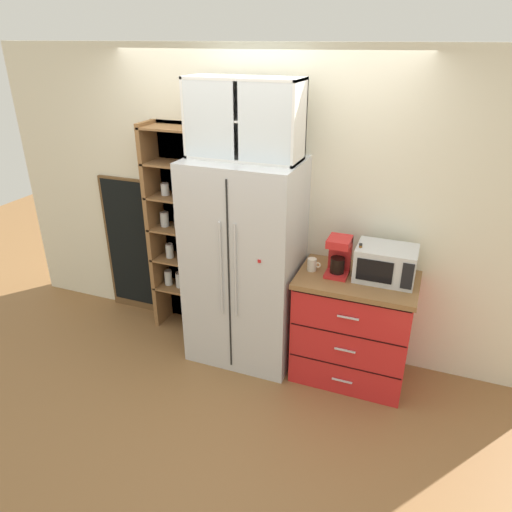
# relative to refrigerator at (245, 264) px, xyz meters

# --- Properties ---
(ground_plane) EXTENTS (10.75, 10.75, 0.00)m
(ground_plane) POSITION_rel_refrigerator_xyz_m (-0.00, -0.03, -0.87)
(ground_plane) COLOR olive
(wall_back_cream) EXTENTS (5.05, 0.10, 2.55)m
(wall_back_cream) POSITION_rel_refrigerator_xyz_m (-0.00, 0.37, 0.40)
(wall_back_cream) COLOR silver
(wall_back_cream) RESTS_ON ground
(refrigerator) EXTENTS (0.89, 0.66, 1.75)m
(refrigerator) POSITION_rel_refrigerator_xyz_m (0.00, 0.00, 0.00)
(refrigerator) COLOR silver
(refrigerator) RESTS_ON ground
(pantry_shelf_column) EXTENTS (0.54, 0.31, 1.94)m
(pantry_shelf_column) POSITION_rel_refrigerator_xyz_m (-0.74, 0.24, 0.11)
(pantry_shelf_column) COLOR brown
(pantry_shelf_column) RESTS_ON ground
(counter_cabinet) EXTENTS (0.91, 0.61, 0.91)m
(counter_cabinet) POSITION_rel_refrigerator_xyz_m (0.93, 0.03, -0.42)
(counter_cabinet) COLOR red
(counter_cabinet) RESTS_ON ground
(microwave) EXTENTS (0.44, 0.33, 0.26)m
(microwave) POSITION_rel_refrigerator_xyz_m (1.12, 0.07, 0.17)
(microwave) COLOR silver
(microwave) RESTS_ON counter_cabinet
(coffee_maker) EXTENTS (0.17, 0.20, 0.31)m
(coffee_maker) POSITION_rel_refrigerator_xyz_m (0.77, 0.03, 0.19)
(coffee_maker) COLOR red
(coffee_maker) RESTS_ON counter_cabinet
(mug_cream) EXTENTS (0.11, 0.07, 0.10)m
(mug_cream) POSITION_rel_refrigerator_xyz_m (0.57, 0.02, 0.09)
(mug_cream) COLOR silver
(mug_cream) RESTS_ON counter_cabinet
(bottle_amber) EXTENTS (0.06, 0.06, 0.29)m
(bottle_amber) POSITION_rel_refrigerator_xyz_m (0.93, 0.00, 0.16)
(bottle_amber) COLOR brown
(bottle_amber) RESTS_ON counter_cabinet
(bottle_cobalt) EXTENTS (0.07, 0.07, 0.24)m
(bottle_cobalt) POSITION_rel_refrigerator_xyz_m (0.93, 0.11, 0.14)
(bottle_cobalt) COLOR navy
(bottle_cobalt) RESTS_ON counter_cabinet
(upper_cabinet) EXTENTS (0.86, 0.32, 0.58)m
(upper_cabinet) POSITION_rel_refrigerator_xyz_m (-0.00, 0.05, 1.16)
(upper_cabinet) COLOR silver
(upper_cabinet) RESTS_ON refrigerator
(chalkboard_menu) EXTENTS (0.60, 0.04, 1.39)m
(chalkboard_menu) POSITION_rel_refrigerator_xyz_m (-1.32, 0.29, -0.17)
(chalkboard_menu) COLOR brown
(chalkboard_menu) RESTS_ON ground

